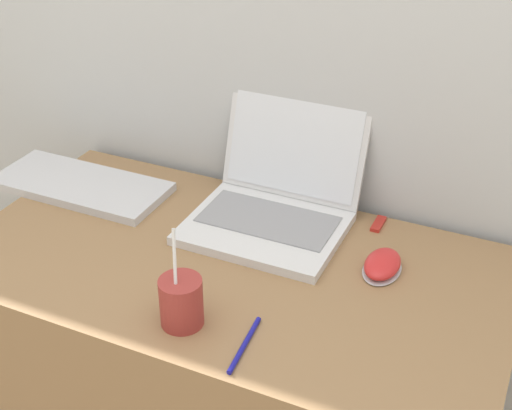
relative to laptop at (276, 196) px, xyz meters
name	(u,v)px	position (x,y,z in m)	size (l,w,h in m)	color
desk	(233,398)	(-0.02, -0.19, -0.43)	(1.10, 0.59, 0.75)	#936D47
laptop	(276,196)	(0.00, 0.00, 0.00)	(0.32, 0.34, 0.26)	silver
drink_cup	(181,301)	(-0.01, -0.39, -0.01)	(0.08, 0.08, 0.18)	#9E332D
computer_mouse	(382,265)	(0.26, -0.09, -0.04)	(0.07, 0.11, 0.03)	#B2B2B7
external_keyboard	(81,185)	(-0.46, -0.07, -0.05)	(0.41, 0.18, 0.02)	silver
usb_stick	(378,224)	(0.21, 0.07, -0.05)	(0.02, 0.06, 0.01)	#B2261E
pen	(245,345)	(0.11, -0.40, -0.05)	(0.02, 0.14, 0.01)	#191999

